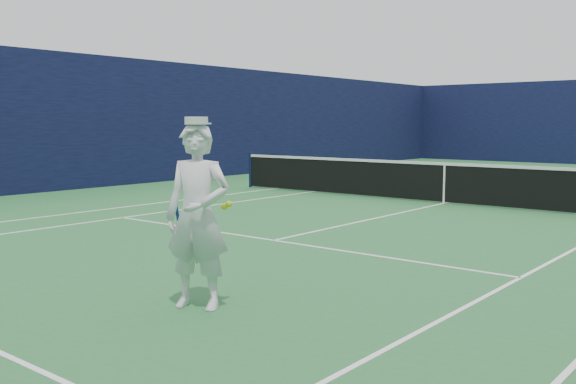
{
  "coord_description": "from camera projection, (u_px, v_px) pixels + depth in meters",
  "views": [
    {
      "loc": [
        6.85,
        -14.43,
        1.95
      ],
      "look_at": [
        1.91,
        -8.37,
        1.11
      ],
      "focal_mm": 40.0,
      "sensor_mm": 36.0,
      "label": 1
    }
  ],
  "objects": [
    {
      "name": "windscreen_fence",
      "position": [
        446.0,
        121.0,
        15.42
      ],
      "size": [
        20.12,
        36.12,
        4.0
      ],
      "color": "#0E1133",
      "rests_on": "ground"
    },
    {
      "name": "court_markings",
      "position": [
        444.0,
        203.0,
        15.63
      ],
      "size": [
        11.03,
        23.83,
        0.01
      ],
      "color": "white",
      "rests_on": "ground"
    },
    {
      "name": "tennis_player",
      "position": [
        198.0,
        216.0,
        6.72
      ],
      "size": [
        0.91,
        0.71,
        2.02
      ],
      "rotation": [
        0.0,
        0.0,
        0.39
      ],
      "color": "white",
      "rests_on": "ground"
    },
    {
      "name": "tennis_net",
      "position": [
        444.0,
        181.0,
        15.57
      ],
      "size": [
        12.88,
        0.09,
        1.07
      ],
      "color": "#141E4C",
      "rests_on": "ground"
    },
    {
      "name": "ground",
      "position": [
        444.0,
        204.0,
        15.63
      ],
      "size": [
        80.0,
        80.0,
        0.0
      ],
      "primitive_type": "plane",
      "color": "#276733",
      "rests_on": "ground"
    }
  ]
}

